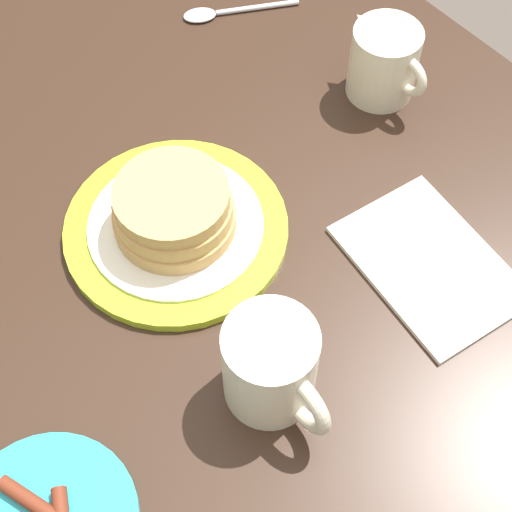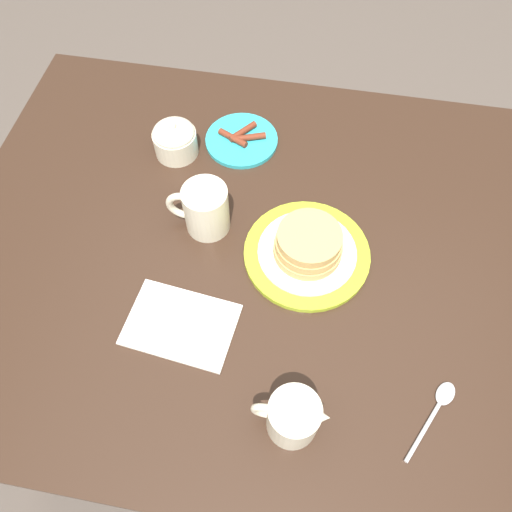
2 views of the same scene
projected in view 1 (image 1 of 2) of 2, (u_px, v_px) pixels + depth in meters
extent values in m
plane|color=#51473F|center=(229.00, 474.00, 1.43)|extent=(8.00, 8.00, 0.00)
cube|color=#332116|center=(209.00, 274.00, 0.83)|extent=(1.28, 0.96, 0.03)
cube|color=#332116|center=(209.00, 56.00, 1.52)|extent=(0.07, 0.07, 0.70)
cylinder|color=#AAC628|center=(173.00, 232.00, 0.84)|extent=(0.24, 0.24, 0.01)
cylinder|color=white|center=(172.00, 227.00, 0.83)|extent=(0.19, 0.19, 0.00)
cylinder|color=tan|center=(171.00, 221.00, 0.82)|extent=(0.13, 0.13, 0.02)
cylinder|color=tan|center=(169.00, 210.00, 0.81)|extent=(0.12, 0.12, 0.02)
cylinder|color=tan|center=(168.00, 199.00, 0.79)|extent=(0.12, 0.12, 0.02)
cylinder|color=maroon|center=(33.00, 503.00, 0.67)|extent=(0.07, 0.04, 0.01)
cylinder|color=beige|center=(270.00, 365.00, 0.70)|extent=(0.09, 0.09, 0.10)
torus|color=beige|center=(301.00, 400.00, 0.69)|extent=(0.07, 0.01, 0.07)
cylinder|color=brown|center=(271.00, 343.00, 0.67)|extent=(0.08, 0.08, 0.00)
cylinder|color=beige|center=(383.00, 62.00, 0.92)|extent=(0.08, 0.08, 0.09)
cone|color=beige|center=(365.00, 24.00, 0.91)|extent=(0.04, 0.04, 0.04)
torus|color=beige|center=(409.00, 76.00, 0.89)|extent=(0.05, 0.01, 0.05)
cube|color=silver|center=(430.00, 264.00, 0.82)|extent=(0.20, 0.15, 0.01)
cylinder|color=silver|center=(257.00, 7.00, 1.03)|extent=(0.06, 0.10, 0.01)
ellipsoid|color=silver|center=(200.00, 15.00, 1.02)|extent=(0.04, 0.05, 0.01)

